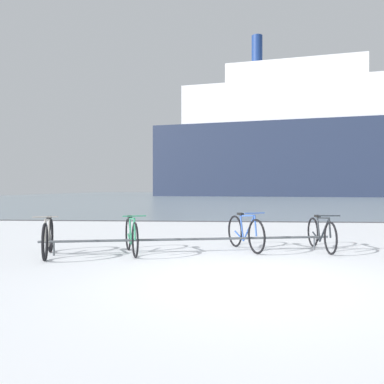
% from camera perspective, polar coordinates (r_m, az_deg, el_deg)
% --- Properties ---
extents(ground, '(80.00, 132.00, 0.08)m').
position_cam_1_polar(ground, '(59.52, 4.44, -0.76)').
color(ground, white).
extents(bike_rack, '(6.00, 1.29, 0.31)m').
position_cam_1_polar(bike_rack, '(8.14, -0.30, -7.05)').
color(bike_rack, '#4C5156').
rests_on(bike_rack, ground).
extents(bicycle_0, '(0.65, 1.63, 0.83)m').
position_cam_1_polar(bicycle_0, '(8.18, -20.53, -6.35)').
color(bicycle_0, black).
rests_on(bicycle_0, ground).
extents(bicycle_1, '(0.69, 1.59, 0.82)m').
position_cam_1_polar(bicycle_1, '(8.07, -8.95, -6.42)').
color(bicycle_1, black).
rests_on(bicycle_1, ground).
extents(bicycle_2, '(0.74, 1.64, 0.85)m').
position_cam_1_polar(bicycle_2, '(8.51, 7.86, -5.97)').
color(bicycle_2, black).
rests_on(bicycle_2, ground).
extents(bicycle_3, '(0.46, 1.73, 0.80)m').
position_cam_1_polar(bicycle_3, '(8.85, 18.56, -5.88)').
color(bicycle_3, black).
rests_on(bicycle_3, ground).
extents(ferry_ship, '(49.92, 19.53, 27.44)m').
position_cam_1_polar(ferry_ship, '(67.22, 15.52, 7.26)').
color(ferry_ship, '#232D47').
rests_on(ferry_ship, ground).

